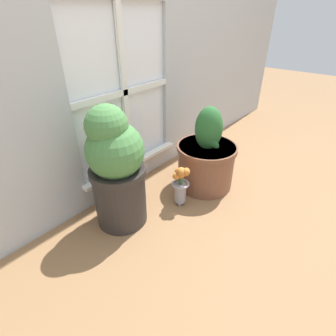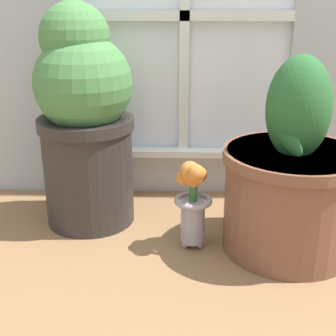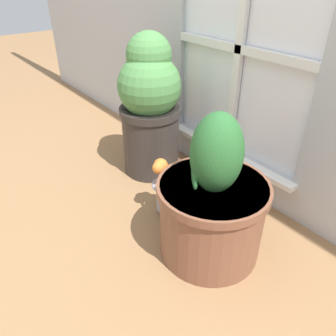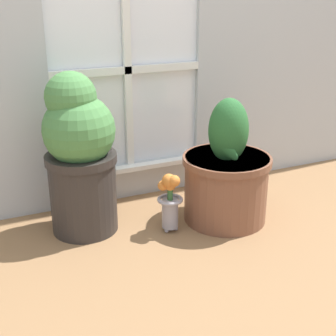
{
  "view_description": "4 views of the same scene",
  "coord_description": "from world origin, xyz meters",
  "views": [
    {
      "loc": [
        -1.07,
        -0.67,
        1.11
      ],
      "look_at": [
        -0.0,
        0.23,
        0.26
      ],
      "focal_mm": 28.0,
      "sensor_mm": 36.0,
      "label": 1
    },
    {
      "loc": [
        -0.01,
        -1.13,
        0.74
      ],
      "look_at": [
        -0.05,
        0.23,
        0.23
      ],
      "focal_mm": 50.0,
      "sensor_mm": 36.0,
      "label": 2
    },
    {
      "loc": [
        0.96,
        -0.56,
        0.98
      ],
      "look_at": [
        0.0,
        0.19,
        0.21
      ],
      "focal_mm": 35.0,
      "sensor_mm": 36.0,
      "label": 3
    },
    {
      "loc": [
        -0.76,
        -1.57,
        1.04
      ],
      "look_at": [
        0.05,
        0.21,
        0.28
      ],
      "focal_mm": 50.0,
      "sensor_mm": 36.0,
      "label": 4
    }
  ],
  "objects": [
    {
      "name": "ground_plane",
      "position": [
        0.0,
        0.0,
        0.0
      ],
      "size": [
        10.0,
        10.0,
        0.0
      ],
      "primitive_type": "plane",
      "color": "olive"
    },
    {
      "name": "potted_plant_right",
      "position": [
        0.32,
        0.15,
        0.22
      ],
      "size": [
        0.41,
        0.41,
        0.59
      ],
      "color": "brown",
      "rests_on": "ground_plane"
    },
    {
      "name": "potted_plant_left",
      "position": [
        -0.32,
        0.33,
        0.36
      ],
      "size": [
        0.31,
        0.31,
        0.72
      ],
      "color": "#2D2826",
      "rests_on": "ground_plane"
    },
    {
      "name": "flower_vase",
      "position": [
        0.03,
        0.15,
        0.16
      ],
      "size": [
        0.12,
        0.12,
        0.28
      ],
      "color": "#99939E",
      "rests_on": "ground_plane"
    }
  ]
}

